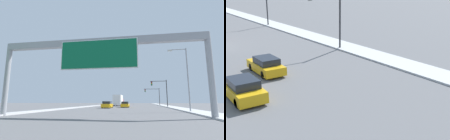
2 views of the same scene
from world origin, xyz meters
TOP-DOWN VIEW (x-y plane):
  - sidewalk_right at (11.25, 60.00)m, footprint 3.00×120.00m
  - median_strip_left at (-10.75, 60.00)m, footprint 2.00×120.00m
  - sign_gantry at (0.00, 17.91)m, footprint 20.43×0.73m
  - car_far_center at (0.00, 44.28)m, footprint 1.77×4.33m
  - car_far_right at (-3.50, 39.81)m, footprint 1.88×4.28m
  - truck_box_primary at (-3.50, 58.22)m, footprint 2.43×8.92m
  - traffic_light_near_intersection at (9.04, 48.00)m, footprint 4.11×0.32m
  - traffic_light_mid_block at (8.44, 68.00)m, footprint 5.59×0.32m
  - street_lamp_right at (10.04, 27.15)m, footprint 2.59×0.28m

SIDE VIEW (x-z plane):
  - sidewalk_right at x=11.25m, z-range 0.00..0.15m
  - median_strip_left at x=-10.75m, z-range 0.00..0.15m
  - car_far_center at x=0.00m, z-range -0.03..1.35m
  - car_far_right at x=-3.50m, z-range -0.04..1.42m
  - truck_box_primary at x=-3.50m, z-range 0.02..3.42m
  - traffic_light_mid_block at x=8.44m, z-range 1.17..7.40m
  - traffic_light_near_intersection at x=9.04m, z-range 1.13..7.99m
  - street_lamp_right at x=10.04m, z-range 0.78..9.67m
  - sign_gantry at x=0.00m, z-range 2.23..9.80m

